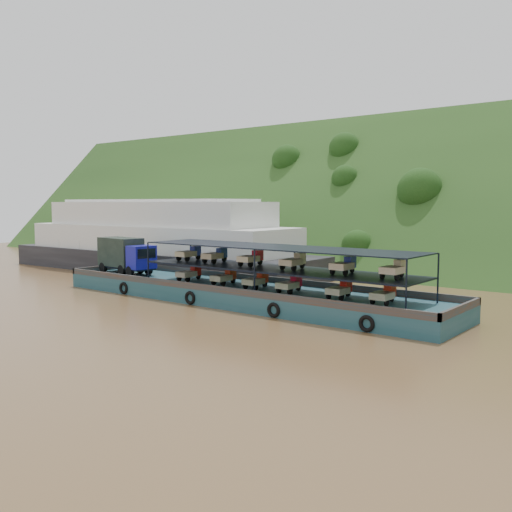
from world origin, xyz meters
The scene contains 4 objects.
ground centered at (0.00, 0.00, 0.00)m, with size 160.00×160.00×0.00m, color brown.
hillside centered at (0.00, 36.00, 0.00)m, with size 140.00×28.00×28.00m, color #1C3814.
cargo_barge centered at (-1.21, -1.44, 1.13)m, with size 35.00×7.18×4.54m.
passenger_ferry centered at (-20.60, 8.12, 3.55)m, with size 40.80×11.38×8.20m.
Camera 1 is at (28.75, -35.46, 7.78)m, focal length 40.00 mm.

